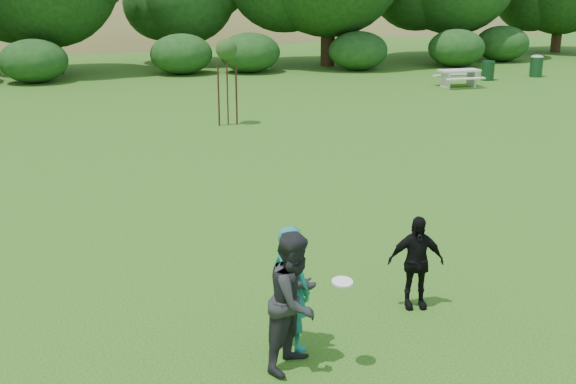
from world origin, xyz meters
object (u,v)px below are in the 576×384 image
at_px(player_teal, 291,288).
at_px(trash_can_lidded, 536,65).
at_px(player_black, 416,262).
at_px(player_grey, 295,300).
at_px(sapling, 226,52).
at_px(trash_can_near, 488,71).
at_px(picnic_table, 459,75).

height_order(player_teal, trash_can_lidded, player_teal).
bearing_deg(player_black, trash_can_lidded, 63.88).
bearing_deg(player_grey, sapling, 38.63).
xyz_separation_m(player_grey, trash_can_lidded, (19.27, 21.94, -0.38)).
bearing_deg(trash_can_lidded, player_grey, -131.30).
distance_m(sapling, trash_can_lidded, 18.14).
bearing_deg(sapling, trash_can_near, 24.88).
height_order(player_black, sapling, sapling).
height_order(player_black, picnic_table, player_black).
height_order(sapling, picnic_table, sapling).
height_order(player_black, trash_can_lidded, player_black).
bearing_deg(picnic_table, player_grey, -124.83).
distance_m(player_grey, sapling, 15.48).
height_order(trash_can_near, picnic_table, trash_can_near).
bearing_deg(player_grey, trash_can_near, 10.91).
bearing_deg(player_grey, picnic_table, 13.27).
xyz_separation_m(player_black, trash_can_lidded, (17.01, 20.84, -0.19)).
xyz_separation_m(player_black, sapling, (0.27, 14.09, 1.69)).
relative_size(player_teal, picnic_table, 0.98).
bearing_deg(sapling, trash_can_lidded, 21.94).
height_order(player_teal, player_black, player_teal).
bearing_deg(sapling, picnic_table, 23.55).
relative_size(player_black, trash_can_near, 1.62).
bearing_deg(picnic_table, player_black, -121.69).
height_order(player_teal, sapling, sapling).
distance_m(player_teal, picnic_table, 24.19).
bearing_deg(player_grey, player_black, -15.94).
relative_size(player_grey, picnic_table, 1.02).
bearing_deg(trash_can_near, sapling, -155.12).
bearing_deg(player_teal, picnic_table, -59.90).
bearing_deg(picnic_table, player_teal, -125.29).
height_order(player_grey, sapling, sapling).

